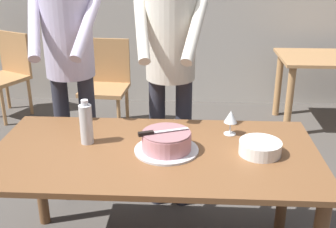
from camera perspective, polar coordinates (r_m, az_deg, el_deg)
The scene contains 11 objects.
main_dining_table at distance 2.27m, azimuth -1.79°, elevation -7.34°, with size 1.73×0.87×0.75m.
cake_on_platter at distance 2.20m, azimuth -0.21°, elevation -3.85°, with size 0.34×0.34×0.11m.
cake_knife at distance 2.15m, azimuth -2.04°, elevation -2.55°, with size 0.26×0.12×0.02m.
plate_stack at distance 2.23m, azimuth 12.42°, elevation -4.51°, with size 0.22×0.22×0.07m.
wine_glass_near at distance 2.40m, azimuth 8.53°, elevation -0.48°, with size 0.08×0.08×0.14m.
water_bottle at distance 2.31m, azimuth -11.09°, elevation -1.27°, with size 0.07×0.07×0.25m.
person_cutting_cake at distance 2.71m, azimuth 0.33°, elevation 7.38°, with size 0.47×0.56×1.72m.
person_standing_beside at distance 2.85m, azimuth -13.27°, elevation 7.52°, with size 0.47×0.56×1.72m.
background_table at distance 4.51m, azimuth 21.02°, elevation 5.32°, with size 1.00×0.70×0.74m.
background_chair_0 at distance 4.25m, azimuth -8.44°, elevation 4.40°, with size 0.47×0.47×0.90m.
background_chair_1 at distance 4.86m, azimuth -21.03°, elevation 5.40°, with size 0.59×0.59×0.90m.
Camera 1 is at (0.18, -1.97, 1.76)m, focal length 44.78 mm.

